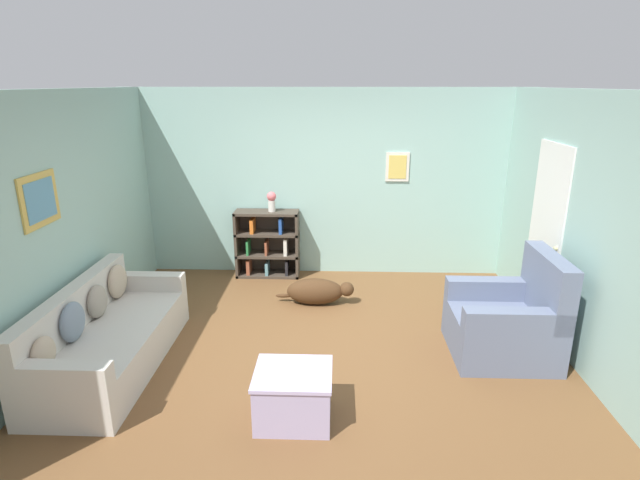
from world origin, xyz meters
The scene contains 10 objects.
ground_plane centered at (0.00, 0.00, 0.00)m, with size 14.00×14.00×0.00m, color brown.
wall_back centered at (0.00, 2.25, 1.30)m, with size 5.60×0.13×2.60m.
wall_left centered at (-2.55, 0.00, 1.30)m, with size 0.13×5.00×2.60m.
wall_right centered at (2.55, 0.02, 1.29)m, with size 0.16×5.00×2.60m.
couch centered at (-2.04, -0.43, 0.30)m, with size 0.85×2.06×0.80m.
bookshelf centered at (-0.80, 2.04, 0.46)m, with size 0.89×0.33×0.95m.
recliner_chair centered at (1.92, -0.06, 0.36)m, with size 0.98×0.94×1.07m.
coffee_table centered at (-0.16, -1.19, 0.23)m, with size 0.63×0.54×0.44m.
dog centered at (-0.06, 1.06, 0.17)m, with size 0.99×0.30×0.33m.
vase centered at (-0.73, 2.01, 1.10)m, with size 0.13×0.13×0.28m.
Camera 1 is at (0.18, -4.67, 2.65)m, focal length 28.00 mm.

